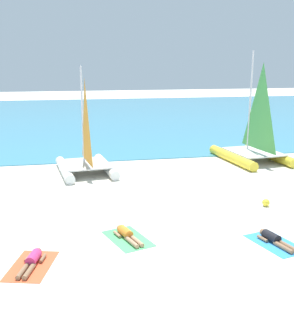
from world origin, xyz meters
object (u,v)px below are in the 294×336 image
Objects in this scene: sailboat_yellow at (253,145)px; sunbather_right at (274,239)px; towel_left at (32,266)px; beach_ball at (266,203)px; sunbather_middle at (127,234)px; towel_middle at (128,239)px; sailboat_white at (86,158)px; towel_right at (275,243)px; sunbather_left at (32,261)px.

sunbather_right is at bearing -117.77° from sailboat_yellow.
towel_left is (-11.70, -10.70, -0.92)m from sailboat_yellow.
sunbather_right is (-4.18, -10.60, -0.79)m from sailboat_yellow.
sunbather_right is 3.54m from beach_ball.
sunbather_middle is at bearing -161.42° from beach_ball.
towel_left is 7.52m from sunbather_right.
towel_left is 1.22× the size of sunbather_right.
beach_ball is at bearing 53.45° from sunbather_right.
towel_middle is (2.97, 1.31, 0.00)m from towel_left.
towel_left is at bearing -108.78° from sailboat_white.
sailboat_white is at bearing 118.72° from towel_right.
sailboat_white is 0.87× the size of sailboat_yellow.
sunbather_left and sunbather_right have the same top height.
towel_left is at bearing 166.80° from sunbather_right.
sunbather_middle is at bearing -91.15° from sailboat_white.
sunbather_middle reaches higher than towel_middle.
sunbather_right is at bearing 0.77° from towel_left.
sailboat_yellow reaches higher than towel_middle.
sunbather_middle is (2.94, 1.31, 0.00)m from sunbather_left.
sunbather_right is 5.13× the size of beach_ball.
sunbather_left is at bearing -157.08° from towel_middle.
sunbather_right is (-0.02, 0.06, 0.13)m from towel_right.
sunbather_left reaches higher than beach_ball.
sailboat_yellow is 20.47× the size of beach_ball.
sunbather_middle is (0.85, -8.56, -0.68)m from sailboat_white.
sunbather_left is 1.01× the size of sunbather_middle.
towel_right is at bearing -117.57° from sailboat_yellow.
beach_ball is at bearing -117.30° from sailboat_yellow.
sunbather_middle is at bearing 25.01° from towel_left.
sailboat_white is 10.19m from towel_left.
towel_left is 1.00× the size of towel_middle.
towel_middle is 4.73m from towel_right.
sailboat_yellow is 15.88m from towel_left.
sunbather_left is at bearing -143.91° from sailboat_yellow.
towel_middle is 1.23× the size of sunbather_middle.
sailboat_white is at bearing 104.84° from sunbather_right.
beach_ball reaches higher than towel_right.
sailboat_white is 2.85× the size of towel_right.
beach_ball is (-2.82, -7.33, -0.77)m from sailboat_yellow.
sunbather_left is (0.02, 0.06, 0.13)m from towel_left.
sunbather_middle reaches higher than towel_right.
towel_middle is 1.22× the size of sunbather_right.
sunbather_right reaches higher than towel_left.
sunbather_right is at bearing -33.33° from sunbather_middle.
sailboat_yellow is 3.27× the size of towel_left.
towel_middle is at bearing 164.33° from towel_right.
beach_ball is (8.86, 3.30, 0.02)m from sunbather_left.
towel_middle is at bearing 151.07° from sunbather_right.
sailboat_yellow is at bearing 68.93° from beach_ball.
towel_middle is 6.25m from beach_ball.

